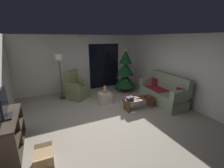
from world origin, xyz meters
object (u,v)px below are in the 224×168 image
(couch, at_px, (163,92))
(floor_lamp, at_px, (59,61))
(cell_phone, at_px, (131,97))
(christmas_tree, at_px, (125,73))
(ottoman, at_px, (105,98))
(armchair, at_px, (76,89))
(media_shelf, at_px, (8,136))
(cardboard_box_open_near_shelf, at_px, (44,158))
(teddy_bear_honey, at_px, (105,90))
(television, at_px, (4,103))
(remote_black, at_px, (146,97))
(remote_graphite, at_px, (138,98))
(book_stack, at_px, (130,98))
(coffee_table, at_px, (139,102))

(couch, height_order, floor_lamp, floor_lamp)
(floor_lamp, bearing_deg, cell_phone, -47.61)
(christmas_tree, bearing_deg, cell_phone, -115.19)
(christmas_tree, relative_size, ottoman, 4.40)
(armchair, distance_m, ottoman, 1.27)
(media_shelf, distance_m, cardboard_box_open_near_shelf, 0.99)
(couch, bearing_deg, cell_phone, -179.25)
(media_shelf, bearing_deg, floor_lamp, 60.69)
(couch, distance_m, christmas_tree, 1.96)
(teddy_bear_honey, bearing_deg, armchair, 133.81)
(cell_phone, height_order, floor_lamp, floor_lamp)
(television, bearing_deg, cardboard_box_open_near_shelf, -52.18)
(remote_black, distance_m, cardboard_box_open_near_shelf, 3.54)
(television, xyz_separation_m, teddy_bear_honey, (2.82, 1.39, -0.58))
(remote_graphite, relative_size, ottoman, 0.35)
(remote_black, xyz_separation_m, book_stack, (-0.60, 0.06, 0.05))
(remote_black, bearing_deg, remote_graphite, 171.57)
(book_stack, height_order, cell_phone, cell_phone)
(coffee_table, height_order, media_shelf, media_shelf)
(couch, bearing_deg, remote_black, -175.30)
(remote_graphite, xyz_separation_m, teddy_bear_honey, (-0.84, 0.93, 0.13))
(armchair, height_order, ottoman, armchair)
(television, bearing_deg, cell_phone, 7.81)
(cell_phone, xyz_separation_m, floor_lamp, (-1.91, 2.10, 1.02))
(coffee_table, xyz_separation_m, book_stack, (-0.36, 0.03, 0.18))
(christmas_tree, bearing_deg, armchair, 179.23)
(coffee_table, bearing_deg, floor_lamp, 136.90)
(book_stack, xyz_separation_m, cell_phone, (0.01, -0.01, 0.06))
(coffee_table, relative_size, television, 1.31)
(ottoman, bearing_deg, armchair, 133.82)
(cell_phone, bearing_deg, couch, 9.42)
(couch, relative_size, media_shelf, 1.42)
(remote_black, bearing_deg, teddy_bear_honey, 142.32)
(armchair, xyz_separation_m, floor_lamp, (-0.52, 0.25, 1.10))
(remote_black, xyz_separation_m, armchair, (-1.98, 1.90, 0.02))
(couch, distance_m, remote_black, 0.89)
(book_stack, distance_m, teddy_bear_honey, 1.06)
(book_stack, xyz_separation_m, television, (-3.33, -0.47, 0.66))
(armchair, relative_size, media_shelf, 0.81)
(remote_black, distance_m, television, 4.01)
(coffee_table, bearing_deg, christmas_tree, 74.48)
(coffee_table, relative_size, cardboard_box_open_near_shelf, 2.11)
(christmas_tree, height_order, armchair, christmas_tree)
(coffee_table, distance_m, christmas_tree, 2.00)
(book_stack, bearing_deg, ottoman, 118.94)
(book_stack, distance_m, floor_lamp, 3.02)
(cell_phone, bearing_deg, television, -163.51)
(floor_lamp, bearing_deg, couch, -31.54)
(couch, bearing_deg, floor_lamp, 148.46)
(floor_lamp, height_order, teddy_bear_honey, floor_lamp)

